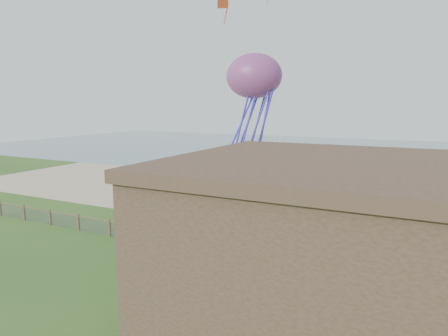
{
  "coord_description": "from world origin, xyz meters",
  "views": [
    {
      "loc": [
        13.42,
        -14.6,
        9.23
      ],
      "look_at": [
        2.04,
        8.0,
        5.21
      ],
      "focal_mm": 32.0,
      "sensor_mm": 36.0,
      "label": 1
    }
  ],
  "objects_px": {
    "chainlink_fence": "(181,242)",
    "motel": "(399,281)",
    "octopus_kite": "(253,105)",
    "picnic_table": "(248,302)"
  },
  "relations": [
    {
      "from": "chainlink_fence",
      "to": "motel",
      "type": "xyz_separation_m",
      "value": [
        13.0,
        -7.0,
        2.95
      ]
    },
    {
      "from": "chainlink_fence",
      "to": "octopus_kite",
      "type": "xyz_separation_m",
      "value": [
        2.43,
        5.87,
        8.65
      ]
    },
    {
      "from": "motel",
      "to": "picnic_table",
      "type": "relative_size",
      "value": 9.22
    },
    {
      "from": "motel",
      "to": "picnic_table",
      "type": "bearing_deg",
      "value": 162.05
    },
    {
      "from": "octopus_kite",
      "to": "chainlink_fence",
      "type": "bearing_deg",
      "value": -105.73
    },
    {
      "from": "motel",
      "to": "octopus_kite",
      "type": "height_order",
      "value": "octopus_kite"
    },
    {
      "from": "chainlink_fence",
      "to": "picnic_table",
      "type": "bearing_deg",
      "value": -36.32
    },
    {
      "from": "motel",
      "to": "picnic_table",
      "type": "distance_m",
      "value": 7.26
    },
    {
      "from": "motel",
      "to": "picnic_table",
      "type": "xyz_separation_m",
      "value": [
        -6.22,
        2.01,
        -3.16
      ]
    },
    {
      "from": "chainlink_fence",
      "to": "octopus_kite",
      "type": "height_order",
      "value": "octopus_kite"
    }
  ]
}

